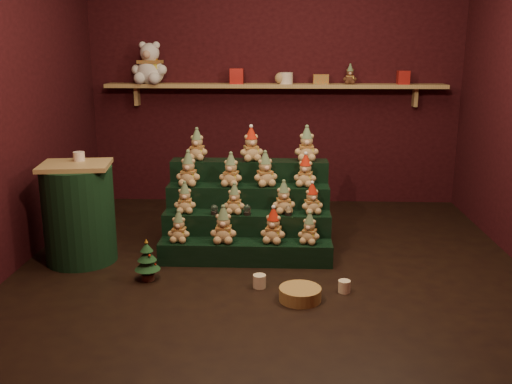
{
  "coord_description": "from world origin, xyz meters",
  "views": [
    {
      "loc": [
        0.06,
        -4.27,
        1.72
      ],
      "look_at": [
        -0.13,
        0.25,
        0.55
      ],
      "focal_mm": 40.0,
      "sensor_mm": 36.0,
      "label": 1
    }
  ],
  "objects_px": {
    "snow_globe_b": "(247,210)",
    "brown_bear": "(350,75)",
    "mug_left": "(259,281)",
    "riser_tier_front": "(245,252)",
    "snow_globe_c": "(288,210)",
    "mug_right": "(344,286)",
    "mini_christmas_tree": "(147,260)",
    "side_table": "(79,213)",
    "white_bear": "(150,57)",
    "snow_globe_a": "(214,209)",
    "wicker_basket": "(300,294)"
  },
  "relations": [
    {
      "from": "mug_left",
      "to": "brown_bear",
      "type": "distance_m",
      "value": 2.78
    },
    {
      "from": "mug_left",
      "to": "side_table",
      "type": "bearing_deg",
      "value": 161.87
    },
    {
      "from": "white_bear",
      "to": "brown_bear",
      "type": "distance_m",
      "value": 2.11
    },
    {
      "from": "white_bear",
      "to": "snow_globe_c",
      "type": "bearing_deg",
      "value": -38.81
    },
    {
      "from": "snow_globe_b",
      "to": "mug_right",
      "type": "bearing_deg",
      "value": -43.44
    },
    {
      "from": "riser_tier_front",
      "to": "mug_left",
      "type": "distance_m",
      "value": 0.5
    },
    {
      "from": "riser_tier_front",
      "to": "mug_right",
      "type": "bearing_deg",
      "value": -35.85
    },
    {
      "from": "mini_christmas_tree",
      "to": "wicker_basket",
      "type": "xyz_separation_m",
      "value": [
        1.13,
        -0.3,
        -0.11
      ]
    },
    {
      "from": "side_table",
      "to": "mini_christmas_tree",
      "type": "distance_m",
      "value": 0.78
    },
    {
      "from": "riser_tier_front",
      "to": "mug_right",
      "type": "distance_m",
      "value": 0.92
    },
    {
      "from": "snow_globe_b",
      "to": "brown_bear",
      "type": "bearing_deg",
      "value": 58.46
    },
    {
      "from": "riser_tier_front",
      "to": "snow_globe_b",
      "type": "height_order",
      "value": "snow_globe_b"
    },
    {
      "from": "mini_christmas_tree",
      "to": "mug_right",
      "type": "bearing_deg",
      "value": -6.19
    },
    {
      "from": "mug_left",
      "to": "riser_tier_front",
      "type": "bearing_deg",
      "value": 105.41
    },
    {
      "from": "mini_christmas_tree",
      "to": "mug_right",
      "type": "relative_size",
      "value": 3.71
    },
    {
      "from": "snow_globe_a",
      "to": "side_table",
      "type": "bearing_deg",
      "value": -171.82
    },
    {
      "from": "snow_globe_a",
      "to": "mug_left",
      "type": "bearing_deg",
      "value": -58.11
    },
    {
      "from": "side_table",
      "to": "snow_globe_a",
      "type": "bearing_deg",
      "value": -0.14
    },
    {
      "from": "mini_christmas_tree",
      "to": "wicker_basket",
      "type": "bearing_deg",
      "value": -15.04
    },
    {
      "from": "side_table",
      "to": "wicker_basket",
      "type": "bearing_deg",
      "value": -29.62
    },
    {
      "from": "mug_left",
      "to": "wicker_basket",
      "type": "bearing_deg",
      "value": -35.25
    },
    {
      "from": "snow_globe_c",
      "to": "mini_christmas_tree",
      "type": "xyz_separation_m",
      "value": [
        -1.06,
        -0.54,
        -0.24
      ]
    },
    {
      "from": "snow_globe_b",
      "to": "wicker_basket",
      "type": "height_order",
      "value": "snow_globe_b"
    },
    {
      "from": "wicker_basket",
      "to": "white_bear",
      "type": "xyz_separation_m",
      "value": [
        -1.53,
        2.46,
        1.55
      ]
    },
    {
      "from": "mug_left",
      "to": "brown_bear",
      "type": "height_order",
      "value": "brown_bear"
    },
    {
      "from": "mug_right",
      "to": "white_bear",
      "type": "xyz_separation_m",
      "value": [
        -1.85,
        2.31,
        1.55
      ]
    },
    {
      "from": "side_table",
      "to": "white_bear",
      "type": "height_order",
      "value": "white_bear"
    },
    {
      "from": "side_table",
      "to": "mug_left",
      "type": "distance_m",
      "value": 1.59
    },
    {
      "from": "snow_globe_b",
      "to": "mug_left",
      "type": "bearing_deg",
      "value": -78.92
    },
    {
      "from": "mug_left",
      "to": "white_bear",
      "type": "bearing_deg",
      "value": 118.81
    },
    {
      "from": "mug_left",
      "to": "mug_right",
      "type": "xyz_separation_m",
      "value": [
        0.61,
        -0.06,
        -0.0
      ]
    },
    {
      "from": "brown_bear",
      "to": "snow_globe_a",
      "type": "bearing_deg",
      "value": -125.99
    },
    {
      "from": "mini_christmas_tree",
      "to": "riser_tier_front",
      "type": "bearing_deg",
      "value": 27.95
    },
    {
      "from": "mini_christmas_tree",
      "to": "side_table",
      "type": "bearing_deg",
      "value": 148.74
    },
    {
      "from": "riser_tier_front",
      "to": "brown_bear",
      "type": "bearing_deg",
      "value": 60.66
    },
    {
      "from": "mini_christmas_tree",
      "to": "wicker_basket",
      "type": "distance_m",
      "value": 1.18
    },
    {
      "from": "side_table",
      "to": "mug_left",
      "type": "height_order",
      "value": "side_table"
    },
    {
      "from": "riser_tier_front",
      "to": "side_table",
      "type": "xyz_separation_m",
      "value": [
        -1.34,
        0.0,
        0.31
      ]
    },
    {
      "from": "side_table",
      "to": "white_bear",
      "type": "bearing_deg",
      "value": 74.04
    },
    {
      "from": "brown_bear",
      "to": "snow_globe_c",
      "type": "bearing_deg",
      "value": -109.91
    },
    {
      "from": "side_table",
      "to": "wicker_basket",
      "type": "relative_size",
      "value": 2.78
    },
    {
      "from": "snow_globe_a",
      "to": "white_bear",
      "type": "bearing_deg",
      "value": 117.53
    },
    {
      "from": "riser_tier_front",
      "to": "snow_globe_c",
      "type": "distance_m",
      "value": 0.49
    },
    {
      "from": "mug_left",
      "to": "brown_bear",
      "type": "relative_size",
      "value": 0.48
    },
    {
      "from": "riser_tier_front",
      "to": "snow_globe_a",
      "type": "relative_size",
      "value": 16.66
    },
    {
      "from": "snow_globe_b",
      "to": "brown_bear",
      "type": "xyz_separation_m",
      "value": [
        0.99,
        1.61,
        1.02
      ]
    },
    {
      "from": "snow_globe_a",
      "to": "snow_globe_b",
      "type": "xyz_separation_m",
      "value": [
        0.27,
        0.0,
        0.0
      ]
    },
    {
      "from": "riser_tier_front",
      "to": "mini_christmas_tree",
      "type": "xyz_separation_m",
      "value": [
        -0.71,
        -0.38,
        0.07
      ]
    },
    {
      "from": "mug_left",
      "to": "white_bear",
      "type": "distance_m",
      "value": 3.0
    },
    {
      "from": "snow_globe_c",
      "to": "brown_bear",
      "type": "distance_m",
      "value": 2.02
    }
  ]
}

